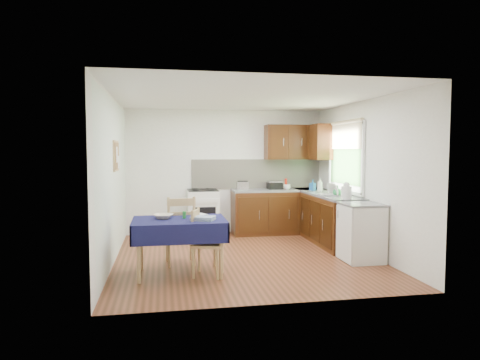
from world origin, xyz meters
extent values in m
plane|color=#522A15|center=(0.00, 0.00, 0.00)|extent=(4.20, 4.20, 0.00)
cube|color=white|center=(0.00, 0.00, 2.50)|extent=(4.00, 4.20, 0.02)
cube|color=white|center=(0.00, 2.10, 1.25)|extent=(4.00, 0.02, 2.50)
cube|color=white|center=(0.00, -2.10, 1.25)|extent=(4.00, 0.02, 2.50)
cube|color=white|center=(-2.00, 0.00, 1.25)|extent=(0.02, 4.20, 2.50)
cube|color=white|center=(2.00, 0.00, 1.25)|extent=(0.02, 4.20, 2.50)
cube|color=black|center=(1.05, 1.80, 0.43)|extent=(1.90, 0.60, 0.86)
cube|color=black|center=(1.70, 0.65, 0.43)|extent=(0.60, 1.70, 0.86)
cube|color=slate|center=(1.05, 1.80, 0.88)|extent=(1.90, 0.60, 0.04)
cube|color=slate|center=(1.70, 0.65, 0.88)|extent=(0.60, 1.70, 0.04)
cube|color=slate|center=(1.70, 1.80, 0.88)|extent=(0.60, 0.60, 0.04)
cube|color=beige|center=(0.65, 2.08, 1.20)|extent=(2.70, 0.02, 0.60)
cube|color=black|center=(1.40, 1.93, 1.85)|extent=(1.20, 0.35, 0.70)
cube|color=black|center=(1.82, 1.50, 1.85)|extent=(0.35, 0.50, 0.70)
cube|color=white|center=(-0.50, 1.80, 0.45)|extent=(0.60, 0.60, 0.90)
cube|color=black|center=(-0.50, 1.80, 0.91)|extent=(0.58, 0.58, 0.02)
cube|color=black|center=(-0.50, 1.50, 0.45)|extent=(0.44, 0.01, 0.32)
cube|color=#2C5523|center=(1.99, 0.70, 1.50)|extent=(0.01, 1.40, 0.85)
cube|color=white|center=(1.97, 0.70, 2.15)|extent=(0.04, 1.48, 0.06)
cube|color=white|center=(1.97, 0.70, 0.95)|extent=(0.04, 1.48, 0.06)
cube|color=#CFBA8F|center=(1.96, 0.70, 1.93)|extent=(0.02, 1.36, 0.44)
cube|color=white|center=(1.70, -0.55, 0.42)|extent=(0.55, 0.58, 0.85)
cube|color=slate|center=(1.70, -0.55, 0.87)|extent=(0.58, 0.60, 0.03)
cube|color=tan|center=(-1.98, 0.30, 1.60)|extent=(0.02, 0.62, 0.47)
cube|color=olive|center=(-1.96, 0.30, 1.60)|extent=(0.01, 0.56, 0.41)
cube|color=white|center=(-1.95, 0.22, 1.62)|extent=(0.00, 0.18, 0.24)
cube|color=white|center=(-1.95, 0.42, 1.50)|extent=(0.00, 0.15, 0.20)
cube|color=#100D37|center=(-1.05, -0.76, 0.74)|extent=(1.21, 0.81, 0.03)
cube|color=#100D37|center=(-1.05, -1.17, 0.63)|extent=(1.25, 0.02, 0.26)
cube|color=#100D37|center=(-1.05, -0.35, 0.63)|extent=(1.25, 0.02, 0.26)
cube|color=#100D37|center=(-1.67, -0.76, 0.63)|extent=(0.02, 0.85, 0.26)
cube|color=#100D37|center=(-0.44, -0.76, 0.63)|extent=(0.02, 0.85, 0.26)
cylinder|color=tan|center=(-1.58, -1.08, 0.36)|extent=(0.05, 0.05, 0.73)
cylinder|color=tan|center=(-0.53, -1.08, 0.36)|extent=(0.05, 0.05, 0.73)
cylinder|color=tan|center=(-1.58, -0.44, 0.36)|extent=(0.05, 0.05, 0.73)
cylinder|color=tan|center=(-0.53, -0.44, 0.36)|extent=(0.05, 0.05, 0.73)
cube|color=tan|center=(-1.02, -0.21, 0.48)|extent=(0.48, 0.48, 0.04)
cube|color=tan|center=(-1.01, -0.40, 0.86)|extent=(0.41, 0.06, 0.32)
cylinder|color=tan|center=(-0.85, -0.02, 0.24)|extent=(0.04, 0.04, 0.48)
cylinder|color=tan|center=(-1.22, -0.04, 0.24)|extent=(0.04, 0.04, 0.48)
cylinder|color=tan|center=(-0.83, -0.38, 0.24)|extent=(0.04, 0.04, 0.48)
cylinder|color=tan|center=(-1.19, -0.41, 0.24)|extent=(0.04, 0.04, 0.48)
cube|color=tan|center=(-0.68, -0.90, 0.43)|extent=(0.51, 0.51, 0.04)
cube|color=tan|center=(-0.84, -0.85, 0.76)|extent=(0.14, 0.35, 0.29)
cylinder|color=tan|center=(-0.58, -1.11, 0.21)|extent=(0.03, 0.03, 0.43)
cylinder|color=tan|center=(-0.47, -0.80, 0.21)|extent=(0.03, 0.03, 0.43)
cylinder|color=tan|center=(-0.88, -1.01, 0.21)|extent=(0.03, 0.03, 0.43)
cylinder|color=tan|center=(-0.78, -0.70, 0.21)|extent=(0.03, 0.03, 0.43)
cube|color=#B9B9BE|center=(0.29, 1.78, 0.98)|extent=(0.24, 0.14, 0.16)
cube|color=black|center=(0.29, 1.78, 1.07)|extent=(0.20, 0.02, 0.02)
cube|color=black|center=(0.97, 1.85, 0.97)|extent=(0.28, 0.24, 0.13)
cube|color=#B9B9BE|center=(0.97, 1.85, 1.05)|extent=(0.28, 0.24, 0.03)
cylinder|color=red|center=(1.16, 1.70, 1.01)|extent=(0.05, 0.05, 0.22)
cube|color=yellow|center=(1.05, 1.91, 0.97)|extent=(0.12, 0.09, 0.14)
cube|color=gray|center=(1.65, 0.49, 0.91)|extent=(0.45, 0.35, 0.02)
cylinder|color=white|center=(1.65, 0.49, 1.01)|extent=(0.06, 0.22, 0.21)
cylinder|color=white|center=(1.65, -0.10, 1.00)|extent=(0.16, 0.16, 0.21)
sphere|color=white|center=(1.65, -0.10, 1.13)|extent=(0.10, 0.10, 0.10)
imported|color=white|center=(1.18, 1.67, 0.95)|extent=(0.16, 0.16, 0.10)
imported|color=white|center=(1.67, 1.15, 1.03)|extent=(0.14, 0.14, 0.27)
imported|color=#1C57A4|center=(1.62, 1.40, 1.01)|extent=(0.13, 0.13, 0.21)
imported|color=#268E45|center=(1.69, 0.38, 0.99)|extent=(0.18, 0.18, 0.18)
imported|color=beige|center=(-1.26, -0.68, 0.79)|extent=(0.32, 0.32, 0.06)
imported|color=white|center=(-0.84, -0.48, 0.76)|extent=(0.27, 0.29, 0.02)
cylinder|color=#258A34|center=(-0.98, -0.70, 0.80)|extent=(0.05, 0.05, 0.10)
cube|color=navy|center=(-0.74, -0.90, 0.78)|extent=(0.36, 0.33, 0.05)
camera|label=1|loc=(-1.26, -6.54, 1.69)|focal=32.00mm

